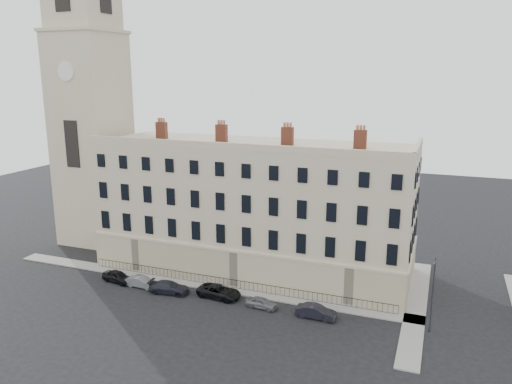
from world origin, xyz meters
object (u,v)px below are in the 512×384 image
(car_c, at_px, (169,287))
(streetlamp, at_px, (433,292))
(car_a, at_px, (118,277))
(car_e, at_px, (262,303))
(car_f, at_px, (316,312))
(car_b, at_px, (142,282))
(car_d, at_px, (219,292))

(car_c, bearing_deg, streetlamp, -94.88)
(car_a, bearing_deg, car_e, -80.99)
(car_f, xyz_separation_m, streetlamp, (10.24, 0.98, 3.31))
(car_b, bearing_deg, car_e, -88.14)
(car_c, height_order, car_f, car_f)
(streetlamp, bearing_deg, car_e, 179.67)
(car_c, distance_m, car_d, 5.48)
(car_c, bearing_deg, car_d, -87.65)
(car_d, distance_m, streetlamp, 21.04)
(car_d, distance_m, car_f, 10.57)
(car_b, distance_m, car_c, 3.61)
(car_a, distance_m, car_d, 12.25)
(car_e, bearing_deg, car_c, 96.91)
(car_f, bearing_deg, car_d, 86.67)
(car_b, xyz_separation_m, car_f, (19.54, -0.13, 0.05))
(car_a, height_order, car_f, car_a)
(car_a, xyz_separation_m, car_d, (12.24, 0.47, -0.00))
(car_d, bearing_deg, car_e, -92.48)
(car_e, relative_size, car_f, 0.83)
(streetlamp, bearing_deg, car_f, -177.96)
(car_d, distance_m, car_e, 5.02)
(car_b, distance_m, car_d, 9.02)
(car_c, bearing_deg, car_f, -96.83)
(car_d, relative_size, car_e, 1.45)
(car_f, height_order, streetlamp, streetlamp)
(streetlamp, bearing_deg, car_d, 177.11)
(car_b, height_order, car_e, car_b)
(car_c, distance_m, car_f, 15.94)
(car_e, distance_m, car_f, 5.57)
(car_f, relative_size, streetlamp, 0.54)
(car_b, xyz_separation_m, car_e, (13.98, -0.01, -0.05))
(car_c, height_order, streetlamp, streetlamp)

